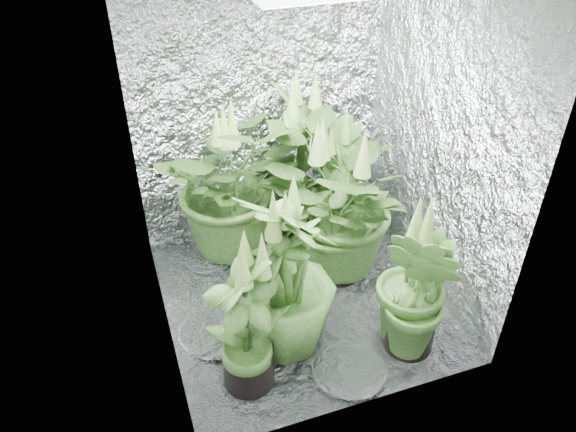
# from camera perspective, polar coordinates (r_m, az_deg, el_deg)

# --- Properties ---
(ground) EXTENTS (1.60, 1.60, 0.00)m
(ground) POSITION_cam_1_polar(r_m,az_deg,el_deg) (3.47, 1.35, -8.44)
(ground) COLOR silver
(ground) RESTS_ON ground
(walls) EXTENTS (1.62, 1.62, 2.00)m
(walls) POSITION_cam_1_polar(r_m,az_deg,el_deg) (2.87, 1.62, 6.09)
(walls) COLOR silver
(walls) RESTS_ON ground
(plant_a) EXTENTS (1.02, 1.02, 1.10)m
(plant_a) POSITION_cam_1_polar(r_m,az_deg,el_deg) (3.57, -5.80, 3.41)
(plant_a) COLOR black
(plant_a) RESTS_ON ground
(plant_b) EXTENTS (0.77, 0.77, 1.18)m
(plant_b) POSITION_cam_1_polar(r_m,az_deg,el_deg) (3.69, 1.36, 5.17)
(plant_b) COLOR black
(plant_b) RESTS_ON ground
(plant_c) EXTENTS (0.62, 0.62, 0.93)m
(plant_c) POSITION_cam_1_polar(r_m,az_deg,el_deg) (3.72, 4.70, 3.17)
(plant_c) COLOR black
(plant_c) RESTS_ON ground
(plant_d) EXTENTS (0.74, 0.74, 1.05)m
(plant_d) POSITION_cam_1_polar(r_m,az_deg,el_deg) (2.89, -0.30, -6.25)
(plant_d) COLOR black
(plant_d) RESTS_ON ground
(plant_e) EXTENTS (0.91, 0.91, 1.07)m
(plant_e) POSITION_cam_1_polar(r_m,az_deg,el_deg) (3.37, 5.31, 0.82)
(plant_e) COLOR black
(plant_e) RESTS_ON ground
(plant_f) EXTENTS (0.62, 0.62, 0.92)m
(plant_f) POSITION_cam_1_polar(r_m,az_deg,el_deg) (2.76, -4.25, -10.87)
(plant_f) COLOR black
(plant_f) RESTS_ON ground
(plant_g) EXTENTS (0.52, 0.52, 0.92)m
(plant_g) POSITION_cam_1_polar(r_m,az_deg,el_deg) (3.00, 12.94, -7.30)
(plant_g) COLOR black
(plant_g) RESTS_ON ground
(circulation_fan) EXTENTS (0.16, 0.35, 0.40)m
(circulation_fan) POSITION_cam_1_polar(r_m,az_deg,el_deg) (3.95, 6.36, 0.73)
(circulation_fan) COLOR black
(circulation_fan) RESTS_ON ground
(plant_label) EXTENTS (0.05, 0.04, 0.07)m
(plant_label) POSITION_cam_1_polar(r_m,az_deg,el_deg) (3.09, 13.86, -8.95)
(plant_label) COLOR white
(plant_label) RESTS_ON plant_g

